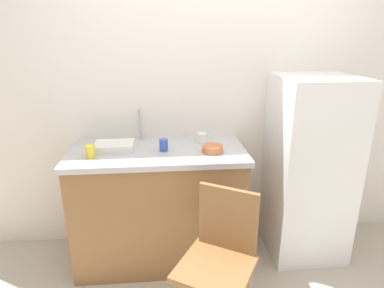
{
  "coord_description": "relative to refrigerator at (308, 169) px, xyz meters",
  "views": [
    {
      "loc": [
        -0.36,
        -1.63,
        1.74
      ],
      "look_at": [
        -0.15,
        0.6,
        0.97
      ],
      "focal_mm": 30.92,
      "sensor_mm": 36.0,
      "label": 1
    }
  ],
  "objects": [
    {
      "name": "cup_blue",
      "position": [
        -1.13,
        -0.05,
        0.25
      ],
      "size": [
        0.06,
        0.06,
        0.09
      ],
      "primitive_type": "cylinder",
      "color": "blue",
      "rests_on": "countertop"
    },
    {
      "name": "chair",
      "position": [
        -0.83,
        -0.73,
        -0.22
      ],
      "size": [
        0.55,
        0.55,
        0.89
      ],
      "rotation": [
        0.0,
        0.0,
        -0.54
      ],
      "color": "olive",
      "rests_on": "ground_plane"
    },
    {
      "name": "countertop",
      "position": [
        -1.17,
        -0.01,
        0.18
      ],
      "size": [
        1.28,
        0.64,
        0.04
      ],
      "primitive_type": "cube",
      "color": "#B7B7BC",
      "rests_on": "cabinet_base"
    },
    {
      "name": "refrigerator",
      "position": [
        0.0,
        0.0,
        0.0
      ],
      "size": [
        0.57,
        0.58,
        1.44
      ],
      "primitive_type": "cube",
      "color": "white",
      "rests_on": "ground_plane"
    },
    {
      "name": "faucet",
      "position": [
        -1.3,
        0.24,
        0.33
      ],
      "size": [
        0.02,
        0.02,
        0.25
      ],
      "primitive_type": "cylinder",
      "color": "#B7B7BC",
      "rests_on": "countertop"
    },
    {
      "name": "cabinet_base",
      "position": [
        -1.17,
        -0.01,
        -0.28
      ],
      "size": [
        1.24,
        0.6,
        0.88
      ],
      "primitive_type": "cube",
      "color": "olive",
      "rests_on": "ground_plane"
    },
    {
      "name": "back_wall",
      "position": [
        -0.77,
        0.34,
        0.6
      ],
      "size": [
        4.8,
        0.1,
        2.64
      ],
      "primitive_type": "cube",
      "color": "white",
      "rests_on": "ground_plane"
    },
    {
      "name": "cup_yellow",
      "position": [
        -1.62,
        -0.13,
        0.25
      ],
      "size": [
        0.06,
        0.06,
        0.09
      ],
      "primitive_type": "cylinder",
      "color": "yellow",
      "rests_on": "countertop"
    },
    {
      "name": "cup_white",
      "position": [
        -0.83,
        0.12,
        0.24
      ],
      "size": [
        0.07,
        0.07,
        0.07
      ],
      "primitive_type": "cylinder",
      "color": "white",
      "rests_on": "countertop"
    },
    {
      "name": "terracotta_bowl",
      "position": [
        -0.78,
        -0.11,
        0.23
      ],
      "size": [
        0.15,
        0.15,
        0.05
      ],
      "primitive_type": "cylinder",
      "color": "#C67042",
      "rests_on": "countertop"
    },
    {
      "name": "dish_tray",
      "position": [
        -1.48,
        0.02,
        0.23
      ],
      "size": [
        0.28,
        0.2,
        0.05
      ],
      "primitive_type": "cube",
      "color": "white",
      "rests_on": "countertop"
    }
  ]
}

